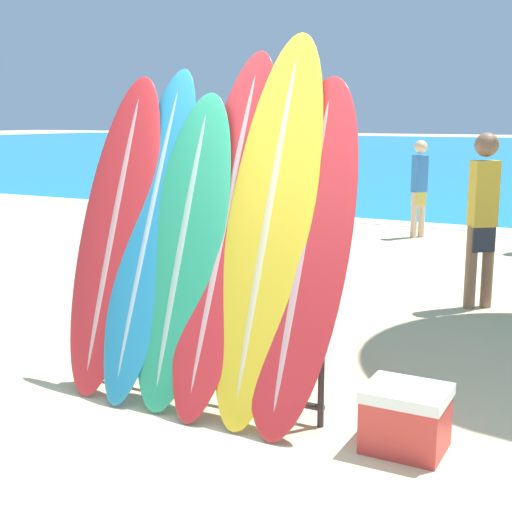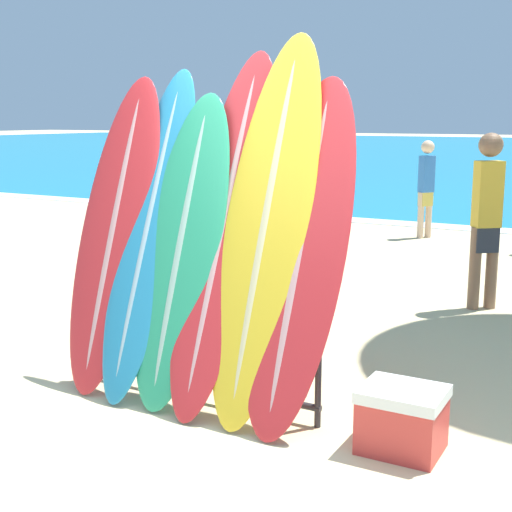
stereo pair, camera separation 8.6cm
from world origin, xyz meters
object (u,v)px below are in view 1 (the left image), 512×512
Objects in this scene: surfboard_slot_0 at (115,232)px; surfboard_slot_2 at (183,248)px; surfboard_slot_1 at (150,231)px; cooler_box at (406,418)px; surfboard_rack at (199,336)px; person_far_left at (419,185)px; surfboard_slot_3 at (225,228)px; surfboard_slot_4 at (269,224)px; person_near_water at (483,214)px; surfboard_slot_5 at (303,251)px.

surfboard_slot_0 reaches higher than surfboard_slot_2.
surfboard_slot_1 is 4.81× the size of cooler_box.
surfboard_slot_2 is 1.75m from cooler_box.
person_far_left is at bearing 94.01° from surfboard_rack.
surfboard_rack is 1.17× the size of person_far_left.
surfboard_slot_2 is (0.29, -0.04, -0.09)m from surfboard_slot_1.
surfboard_slot_3 reaches higher than surfboard_rack.
surfboard_rack is at bearing -16.91° from surfboard_slot_2.
person_far_left reaches higher than surfboard_rack.
surfboard_slot_4 is (1.17, 0.05, 0.13)m from surfboard_slot_0.
surfboard_slot_2 reaches higher than person_near_water.
surfboard_rack is at bearing -147.68° from person_near_water.
surfboard_slot_2 is 0.88× the size of surfboard_slot_3.
surfboard_slot_3 reaches higher than person_far_left.
cooler_box is at bearing 48.93° from person_far_left.
surfboard_slot_0 is 0.93× the size of surfboard_slot_3.
person_far_left is (-0.51, 7.21, 0.38)m from surfboard_rack.
surfboard_slot_4 is (0.88, 0.03, 0.10)m from surfboard_slot_1.
surfboard_slot_3 is 1.09× the size of surfboard_slot_5.
surfboard_rack is 0.87× the size of surfboard_slot_2.
surfboard_slot_5 reaches higher than person_near_water.
surfboard_slot_3 reaches higher than surfboard_slot_1.
surfboard_slot_4 reaches higher than person_near_water.
surfboard_slot_2 is at bearing 163.09° from surfboard_rack.
surfboard_rack is 3.54m from person_near_water.
surfboard_slot_3 is 0.32m from surfboard_slot_4.
surfboard_slot_1 is at bearing -154.61° from person_near_water.
person_far_left is (0.21, 7.14, -0.25)m from surfboard_slot_0.
surfboard_slot_0 reaches higher than cooler_box.
person_far_left is at bearing 99.61° from surfboard_slot_5.
surfboard_slot_4 is at bearing -140.92° from person_near_water.
surfboard_slot_4 is 1.40× the size of person_near_water.
person_far_left is (-1.21, 7.13, -0.24)m from surfboard_slot_5.
surfboard_rack is 0.79m from surfboard_slot_1.
surfboard_slot_5 is at bearing 2.63° from surfboard_slot_2.
surfboard_slot_4 is at bearing 169.75° from cooler_box.
surfboard_slot_5 reaches higher than surfboard_rack.
surfboard_slot_5 is at bearing -8.98° from surfboard_slot_4.
surfboard_slot_5 reaches higher than cooler_box.
surfboard_slot_1 reaches higher than surfboard_slot_2.
person_near_water is at bearing 70.57° from surfboard_rack.
person_near_water is (1.88, 3.24, -0.14)m from surfboard_slot_0.
surfboard_slot_4 is 1.59× the size of person_far_left.
person_near_water is (1.60, 3.22, -0.17)m from surfboard_slot_1.
surfboard_rack is at bearing -137.42° from surfboard_slot_3.
surfboard_slot_1 is 1.46× the size of person_far_left.
surfboard_slot_3 is at bearing 16.88° from surfboard_slot_2.
surfboard_slot_3 is 3.35m from person_near_water.
cooler_box is at bearing -10.25° from surfboard_slot_4.
person_far_left reaches higher than cooler_box.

